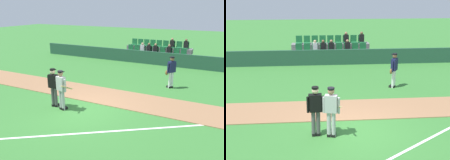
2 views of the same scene
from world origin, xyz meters
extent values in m
plane|color=#387A33|center=(0.00, 0.00, 0.00)|extent=(80.00, 80.00, 0.00)
cube|color=#9E704C|center=(0.00, 1.94, 0.01)|extent=(28.00, 2.18, 0.03)
cube|color=white|center=(3.00, -0.50, 0.01)|extent=(9.89, 6.95, 0.01)
cube|color=#234C38|center=(0.00, 9.69, 0.50)|extent=(20.00, 0.16, 1.01)
cube|color=slate|center=(0.00, 11.14, 0.15)|extent=(5.55, 2.10, 0.30)
cube|color=slate|center=(0.00, 10.72, 0.50)|extent=(5.45, 0.85, 0.40)
cube|color=#1E6B38|center=(-2.20, 10.62, 0.75)|extent=(0.44, 0.40, 0.08)
cube|color=#1E6B38|center=(-2.20, 10.84, 1.00)|extent=(0.44, 0.08, 0.50)
cube|color=#1E6B38|center=(-1.65, 10.62, 0.75)|extent=(0.44, 0.40, 0.08)
cube|color=#1E6B38|center=(-1.65, 10.84, 1.00)|extent=(0.44, 0.08, 0.50)
cube|color=#1E6B38|center=(-1.10, 10.62, 0.75)|extent=(0.44, 0.40, 0.08)
cube|color=#1E6B38|center=(-1.10, 10.84, 1.00)|extent=(0.44, 0.08, 0.50)
cube|color=silver|center=(-1.10, 10.67, 1.05)|extent=(0.32, 0.22, 0.52)
sphere|color=tan|center=(-1.10, 10.67, 1.40)|extent=(0.20, 0.20, 0.20)
cube|color=#1E6B38|center=(-0.55, 10.62, 0.75)|extent=(0.44, 0.40, 0.08)
cube|color=#1E6B38|center=(-0.55, 10.84, 1.00)|extent=(0.44, 0.08, 0.50)
cube|color=black|center=(-0.55, 10.67, 1.05)|extent=(0.32, 0.22, 0.52)
sphere|color=brown|center=(-0.55, 10.67, 1.40)|extent=(0.20, 0.20, 0.20)
cube|color=#1E6B38|center=(0.00, 10.62, 0.75)|extent=(0.44, 0.40, 0.08)
cube|color=#1E6B38|center=(0.00, 10.84, 1.00)|extent=(0.44, 0.08, 0.50)
cube|color=black|center=(0.00, 10.67, 1.05)|extent=(0.32, 0.22, 0.52)
sphere|color=#9E7051|center=(0.00, 10.67, 1.40)|extent=(0.20, 0.20, 0.20)
cube|color=#1E6B38|center=(0.55, 10.62, 0.75)|extent=(0.44, 0.40, 0.08)
cube|color=#1E6B38|center=(0.55, 10.84, 1.00)|extent=(0.44, 0.08, 0.50)
cube|color=#1E6B38|center=(1.10, 10.62, 0.75)|extent=(0.44, 0.40, 0.08)
cube|color=#1E6B38|center=(1.10, 10.84, 1.00)|extent=(0.44, 0.08, 0.50)
cube|color=black|center=(1.10, 10.67, 1.05)|extent=(0.32, 0.22, 0.52)
sphere|color=#9E7051|center=(1.10, 10.67, 1.40)|extent=(0.20, 0.20, 0.20)
cube|color=#1E6B38|center=(1.65, 10.62, 0.75)|extent=(0.44, 0.40, 0.08)
cube|color=#1E6B38|center=(1.65, 10.84, 1.00)|extent=(0.44, 0.08, 0.50)
cube|color=#1E6B38|center=(2.20, 10.62, 0.75)|extent=(0.44, 0.40, 0.08)
cube|color=#1E6B38|center=(2.20, 10.84, 1.00)|extent=(0.44, 0.08, 0.50)
cube|color=slate|center=(0.00, 11.57, 0.90)|extent=(5.45, 0.85, 0.40)
cube|color=#1E6B38|center=(-2.20, 11.47, 1.15)|extent=(0.44, 0.40, 0.08)
cube|color=#1E6B38|center=(-2.20, 11.69, 1.40)|extent=(0.44, 0.08, 0.50)
cube|color=#1E6B38|center=(-1.65, 11.47, 1.15)|extent=(0.44, 0.40, 0.08)
cube|color=#1E6B38|center=(-1.65, 11.69, 1.40)|extent=(0.44, 0.08, 0.50)
cube|color=#1E6B38|center=(-1.10, 11.47, 1.15)|extent=(0.44, 0.40, 0.08)
cube|color=#1E6B38|center=(-1.10, 11.69, 1.40)|extent=(0.44, 0.08, 0.50)
cube|color=#1E6B38|center=(-0.55, 11.47, 1.15)|extent=(0.44, 0.40, 0.08)
cube|color=#1E6B38|center=(-0.55, 11.69, 1.40)|extent=(0.44, 0.08, 0.50)
cube|color=#1E6B38|center=(0.00, 11.47, 1.15)|extent=(0.44, 0.40, 0.08)
cube|color=#1E6B38|center=(0.00, 11.69, 1.40)|extent=(0.44, 0.08, 0.50)
cube|color=#1E6B38|center=(0.55, 11.47, 1.15)|extent=(0.44, 0.40, 0.08)
cube|color=#1E6B38|center=(0.55, 11.69, 1.40)|extent=(0.44, 0.08, 0.50)
cube|color=#1E6B38|center=(1.10, 11.47, 1.15)|extent=(0.44, 0.40, 0.08)
cube|color=#1E6B38|center=(1.10, 11.69, 1.40)|extent=(0.44, 0.08, 0.50)
cube|color=black|center=(1.10, 11.52, 1.45)|extent=(0.32, 0.22, 0.52)
sphere|color=#9E7051|center=(1.10, 11.52, 1.80)|extent=(0.20, 0.20, 0.20)
cube|color=#1E6B38|center=(1.65, 11.47, 1.15)|extent=(0.44, 0.40, 0.08)
cube|color=#1E6B38|center=(1.65, 11.69, 1.40)|extent=(0.44, 0.08, 0.50)
cube|color=#1E6B38|center=(2.20, 11.47, 1.15)|extent=(0.44, 0.40, 0.08)
cube|color=#1E6B38|center=(2.20, 11.69, 1.40)|extent=(0.44, 0.08, 0.50)
cube|color=black|center=(2.20, 11.52, 1.45)|extent=(0.32, 0.22, 0.52)
sphere|color=brown|center=(2.20, 11.52, 1.80)|extent=(0.20, 0.20, 0.20)
cylinder|color=#B2B2B2|center=(-0.81, -0.36, 0.45)|extent=(0.14, 0.14, 0.90)
cylinder|color=#B2B2B2|center=(-0.65, -0.40, 0.45)|extent=(0.14, 0.14, 0.90)
cube|color=black|center=(-0.79, -0.31, 0.05)|extent=(0.18, 0.28, 0.10)
cube|color=black|center=(-0.64, -0.34, 0.05)|extent=(0.18, 0.28, 0.10)
cube|color=#B2B2B2|center=(-0.73, -0.38, 1.20)|extent=(0.44, 0.31, 0.60)
cylinder|color=#B2B2B2|center=(-0.97, -0.32, 1.15)|extent=(0.09, 0.09, 0.55)
cylinder|color=#B2B2B2|center=(-0.49, -0.44, 1.15)|extent=(0.09, 0.09, 0.55)
sphere|color=#9E7051|center=(-0.73, -0.38, 1.63)|extent=(0.22, 0.22, 0.22)
cylinder|color=black|center=(-0.73, -0.38, 1.73)|extent=(0.23, 0.23, 0.06)
cube|color=black|center=(-0.71, -0.29, 1.70)|extent=(0.20, 0.16, 0.02)
cylinder|color=tan|center=(-0.46, -0.34, 1.05)|extent=(0.11, 0.80, 0.41)
cylinder|color=#4C4C4C|center=(-1.32, -0.27, 0.45)|extent=(0.14, 0.14, 0.90)
cylinder|color=#4C4C4C|center=(-1.16, -0.26, 0.45)|extent=(0.14, 0.14, 0.90)
cube|color=black|center=(-1.33, -0.21, 0.05)|extent=(0.14, 0.27, 0.10)
cube|color=black|center=(-1.17, -0.20, 0.05)|extent=(0.14, 0.27, 0.10)
cube|color=black|center=(-1.24, -0.27, 1.20)|extent=(0.41, 0.25, 0.60)
cylinder|color=black|center=(-1.49, -0.28, 1.15)|extent=(0.09, 0.09, 0.55)
cylinder|color=black|center=(-0.99, -0.25, 1.15)|extent=(0.09, 0.09, 0.55)
sphere|color=beige|center=(-1.24, -0.27, 1.63)|extent=(0.22, 0.22, 0.22)
cylinder|color=black|center=(-1.24, -0.27, 1.73)|extent=(0.23, 0.23, 0.06)
cube|color=black|center=(-1.25, -0.17, 1.70)|extent=(0.19, 0.13, 0.02)
cube|color=black|center=(-1.25, -0.14, 1.20)|extent=(0.44, 0.11, 0.56)
cylinder|color=white|center=(2.71, 4.63, 0.45)|extent=(0.14, 0.14, 0.90)
cylinder|color=white|center=(2.80, 4.75, 0.45)|extent=(0.14, 0.14, 0.90)
cube|color=black|center=(2.66, 4.66, 0.05)|extent=(0.28, 0.25, 0.10)
cube|color=black|center=(2.75, 4.79, 0.05)|extent=(0.28, 0.25, 0.10)
cube|color=#191E47|center=(2.75, 4.69, 1.20)|extent=(0.41, 0.45, 0.60)
cylinder|color=#191E47|center=(2.61, 4.49, 1.15)|extent=(0.09, 0.09, 0.55)
cylinder|color=#191E47|center=(2.90, 4.89, 1.15)|extent=(0.09, 0.09, 0.55)
sphere|color=brown|center=(2.75, 4.69, 1.63)|extent=(0.22, 0.22, 0.22)
cylinder|color=black|center=(2.75, 4.69, 1.73)|extent=(0.23, 0.23, 0.06)
cube|color=black|center=(2.67, 4.75, 1.70)|extent=(0.20, 0.22, 0.02)
ellipsoid|color=brown|center=(2.55, 4.50, 0.90)|extent=(0.22, 0.23, 0.28)
camera|label=1|loc=(5.63, -8.10, 4.34)|focal=38.79mm
camera|label=2|loc=(-1.31, -9.71, 4.85)|focal=48.81mm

